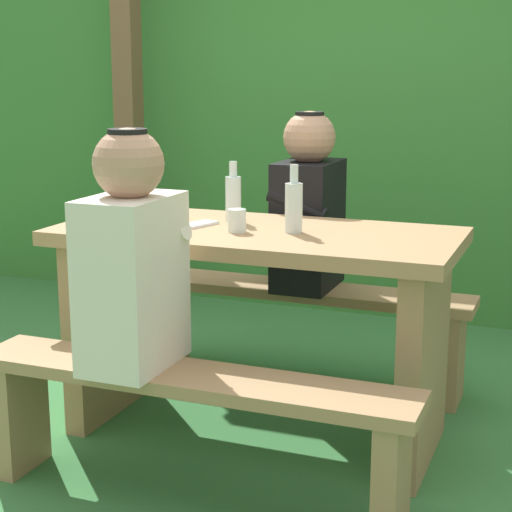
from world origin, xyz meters
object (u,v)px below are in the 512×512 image
(bench_far, at_px, (304,314))
(cell_phone, at_px, (199,224))
(bench_near, at_px, (190,409))
(bottle_right, at_px, (233,197))
(picnic_table, at_px, (256,297))
(drinking_glass, at_px, (237,221))
(bottle_left, at_px, (294,205))
(person_white_shirt, at_px, (132,259))
(person_black_coat, at_px, (308,208))

(bench_far, bearing_deg, cell_phone, -111.14)
(bench_near, height_order, bottle_right, bottle_right)
(picnic_table, distance_m, bottle_right, 0.38)
(bottle_right, height_order, cell_phone, bottle_right)
(bottle_right, bearing_deg, drinking_glass, -63.67)
(picnic_table, xyz_separation_m, drinking_glass, (-0.04, -0.07, 0.28))
(picnic_table, relative_size, bottle_left, 6.03)
(drinking_glass, bearing_deg, bench_far, 85.93)
(bench_near, xyz_separation_m, person_white_shirt, (-0.18, 0.00, 0.45))
(person_black_coat, bearing_deg, picnic_table, -91.50)
(picnic_table, relative_size, cell_phone, 10.00)
(drinking_glass, height_order, cell_phone, drinking_glass)
(bench_far, bearing_deg, bench_near, -90.00)
(bottle_right, bearing_deg, person_black_coat, 70.74)
(picnic_table, distance_m, person_white_shirt, 0.62)
(person_white_shirt, bearing_deg, cell_phone, 93.25)
(bench_near, relative_size, person_black_coat, 1.95)
(picnic_table, bearing_deg, drinking_glass, -122.84)
(bench_far, xyz_separation_m, person_white_shirt, (-0.18, -1.09, 0.45))
(person_white_shirt, height_order, cell_phone, person_white_shirt)
(person_white_shirt, bearing_deg, bottle_left, 58.89)
(bench_near, height_order, bench_far, same)
(person_white_shirt, relative_size, cell_phone, 5.14)
(bench_near, xyz_separation_m, person_black_coat, (0.01, 1.09, 0.45))
(picnic_table, bearing_deg, bottle_left, -2.37)
(person_white_shirt, distance_m, person_black_coat, 1.10)
(drinking_glass, relative_size, bottle_left, 0.34)
(picnic_table, bearing_deg, cell_phone, -177.72)
(bench_far, bearing_deg, person_black_coat, -13.09)
(drinking_glass, height_order, bottle_right, bottle_right)
(picnic_table, xyz_separation_m, person_black_coat, (0.01, 0.54, 0.24))
(drinking_glass, bearing_deg, bottle_right, 116.33)
(bottle_left, distance_m, bottle_right, 0.30)
(person_white_shirt, height_order, person_black_coat, same)
(person_white_shirt, distance_m, bottle_left, 0.63)
(person_black_coat, bearing_deg, bottle_right, -109.26)
(bottle_left, height_order, bottle_right, bottle_left)
(person_white_shirt, distance_m, drinking_glass, 0.50)
(bench_far, bearing_deg, drinking_glass, -94.07)
(picnic_table, bearing_deg, bottle_right, 139.16)
(bottle_right, bearing_deg, person_white_shirt, -94.29)
(bench_near, xyz_separation_m, drinking_glass, (-0.04, 0.48, 0.49))
(bench_near, bearing_deg, person_black_coat, 89.25)
(cell_phone, bearing_deg, drinking_glass, -1.10)
(person_white_shirt, distance_m, cell_phone, 0.53)
(bench_near, height_order, cell_phone, cell_phone)
(picnic_table, xyz_separation_m, bottle_left, (0.14, -0.01, 0.34))
(picnic_table, distance_m, bench_near, 0.58)
(bottle_left, height_order, cell_phone, bottle_left)
(bench_far, relative_size, drinking_glass, 17.77)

